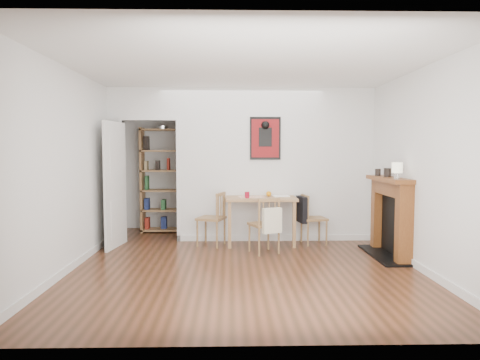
{
  "coord_description": "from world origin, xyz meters",
  "views": [
    {
      "loc": [
        -0.18,
        -5.88,
        1.55
      ],
      "look_at": [
        -0.04,
        0.6,
        1.1
      ],
      "focal_mm": 32.0,
      "sensor_mm": 36.0,
      "label": 1
    }
  ],
  "objects_px": {
    "dining_table": "(261,203)",
    "chair_front": "(264,225)",
    "chair_right": "(313,218)",
    "red_glass": "(247,195)",
    "bookshelf": "(163,181)",
    "orange_fruit": "(269,194)",
    "fireplace": "(391,214)",
    "ceramic_jar_a": "(388,172)",
    "chair_left": "(211,219)",
    "notebook": "(281,196)",
    "ceramic_jar_b": "(378,172)",
    "mantel_lamp": "(397,169)"
  },
  "relations": [
    {
      "from": "chair_front",
      "to": "orange_fruit",
      "type": "bearing_deg",
      "value": 79.83
    },
    {
      "from": "notebook",
      "to": "mantel_lamp",
      "type": "distance_m",
      "value": 2.0
    },
    {
      "from": "red_glass",
      "to": "ceramic_jar_b",
      "type": "relative_size",
      "value": 0.92
    },
    {
      "from": "fireplace",
      "to": "red_glass",
      "type": "xyz_separation_m",
      "value": [
        -2.08,
        0.71,
        0.22
      ]
    },
    {
      "from": "chair_right",
      "to": "chair_front",
      "type": "bearing_deg",
      "value": -144.3
    },
    {
      "from": "ceramic_jar_b",
      "to": "chair_front",
      "type": "bearing_deg",
      "value": -176.11
    },
    {
      "from": "red_glass",
      "to": "orange_fruit",
      "type": "bearing_deg",
      "value": 31.0
    },
    {
      "from": "bookshelf",
      "to": "orange_fruit",
      "type": "distance_m",
      "value": 2.18
    },
    {
      "from": "chair_left",
      "to": "chair_front",
      "type": "height_order",
      "value": "chair_left"
    },
    {
      "from": "chair_left",
      "to": "chair_front",
      "type": "xyz_separation_m",
      "value": [
        0.83,
        -0.51,
        -0.01
      ]
    },
    {
      "from": "dining_table",
      "to": "notebook",
      "type": "relative_size",
      "value": 4.35
    },
    {
      "from": "chair_right",
      "to": "chair_front",
      "type": "distance_m",
      "value": 1.05
    },
    {
      "from": "chair_left",
      "to": "dining_table",
      "type": "bearing_deg",
      "value": 7.93
    },
    {
      "from": "dining_table",
      "to": "chair_right",
      "type": "relative_size",
      "value": 1.4
    },
    {
      "from": "fireplace",
      "to": "ceramic_jar_a",
      "type": "relative_size",
      "value": 9.66
    },
    {
      "from": "dining_table",
      "to": "ceramic_jar_b",
      "type": "bearing_deg",
      "value": -16.14
    },
    {
      "from": "dining_table",
      "to": "fireplace",
      "type": "relative_size",
      "value": 0.92
    },
    {
      "from": "chair_right",
      "to": "bookshelf",
      "type": "relative_size",
      "value": 0.42
    },
    {
      "from": "fireplace",
      "to": "chair_right",
      "type": "bearing_deg",
      "value": 139.82
    },
    {
      "from": "red_glass",
      "to": "notebook",
      "type": "relative_size",
      "value": 0.37
    },
    {
      "from": "fireplace",
      "to": "notebook",
      "type": "xyz_separation_m",
      "value": [
        -1.5,
        0.91,
        0.17
      ]
    },
    {
      "from": "dining_table",
      "to": "chair_right",
      "type": "bearing_deg",
      "value": -1.12
    },
    {
      "from": "mantel_lamp",
      "to": "ceramic_jar_a",
      "type": "distance_m",
      "value": 0.47
    },
    {
      "from": "orange_fruit",
      "to": "mantel_lamp",
      "type": "height_order",
      "value": "mantel_lamp"
    },
    {
      "from": "bookshelf",
      "to": "ceramic_jar_b",
      "type": "height_order",
      "value": "bookshelf"
    },
    {
      "from": "chair_right",
      "to": "red_glass",
      "type": "height_order",
      "value": "red_glass"
    },
    {
      "from": "mantel_lamp",
      "to": "chair_right",
      "type": "bearing_deg",
      "value": 126.24
    },
    {
      "from": "chair_front",
      "to": "red_glass",
      "type": "relative_size",
      "value": 8.61
    },
    {
      "from": "chair_front",
      "to": "bookshelf",
      "type": "bearing_deg",
      "value": 135.64
    },
    {
      "from": "red_glass",
      "to": "mantel_lamp",
      "type": "relative_size",
      "value": 0.44
    },
    {
      "from": "dining_table",
      "to": "orange_fruit",
      "type": "bearing_deg",
      "value": 29.41
    },
    {
      "from": "orange_fruit",
      "to": "mantel_lamp",
      "type": "xyz_separation_m",
      "value": [
        1.62,
        -1.33,
        0.47
      ]
    },
    {
      "from": "fireplace",
      "to": "orange_fruit",
      "type": "height_order",
      "value": "fireplace"
    },
    {
      "from": "dining_table",
      "to": "chair_front",
      "type": "relative_size",
      "value": 1.35
    },
    {
      "from": "bookshelf",
      "to": "dining_table",
      "type": "bearing_deg",
      "value": -32.24
    },
    {
      "from": "chair_front",
      "to": "fireplace",
      "type": "bearing_deg",
      "value": -6.91
    },
    {
      "from": "orange_fruit",
      "to": "ceramic_jar_a",
      "type": "relative_size",
      "value": 0.66
    },
    {
      "from": "fireplace",
      "to": "chair_left",
      "type": "bearing_deg",
      "value": 164.53
    },
    {
      "from": "chair_front",
      "to": "red_glass",
      "type": "xyz_separation_m",
      "value": [
        -0.24,
        0.48,
        0.4
      ]
    },
    {
      "from": "fireplace",
      "to": "ceramic_jar_b",
      "type": "distance_m",
      "value": 0.69
    },
    {
      "from": "chair_left",
      "to": "fireplace",
      "type": "xyz_separation_m",
      "value": [
        2.66,
        -0.74,
        0.18
      ]
    },
    {
      "from": "chair_right",
      "to": "ceramic_jar_a",
      "type": "distance_m",
      "value": 1.45
    },
    {
      "from": "bookshelf",
      "to": "chair_right",
      "type": "bearing_deg",
      "value": -23.3
    },
    {
      "from": "fireplace",
      "to": "orange_fruit",
      "type": "distance_m",
      "value": 1.96
    },
    {
      "from": "red_glass",
      "to": "orange_fruit",
      "type": "relative_size",
      "value": 1.15
    },
    {
      "from": "ceramic_jar_b",
      "to": "notebook",
      "type": "bearing_deg",
      "value": 158.02
    },
    {
      "from": "chair_left",
      "to": "notebook",
      "type": "xyz_separation_m",
      "value": [
        1.16,
        0.18,
        0.35
      ]
    },
    {
      "from": "fireplace",
      "to": "ceramic_jar_a",
      "type": "height_order",
      "value": "ceramic_jar_a"
    },
    {
      "from": "notebook",
      "to": "bookshelf",
      "type": "bearing_deg",
      "value": 153.49
    },
    {
      "from": "chair_right",
      "to": "fireplace",
      "type": "height_order",
      "value": "fireplace"
    }
  ]
}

